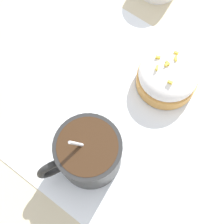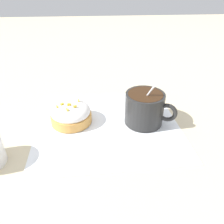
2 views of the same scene
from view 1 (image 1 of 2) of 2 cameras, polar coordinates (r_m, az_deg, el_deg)
name	(u,v)px [view 1 (image 1 of 2)]	position (r m, az deg, el deg)	size (l,w,h in m)	color
ground_plane	(126,117)	(0.46, 2.51, -0.91)	(3.00, 3.00, 0.00)	#C6B793
paper_napkin	(126,117)	(0.46, 2.51, -0.85)	(0.32, 0.29, 0.00)	white
coffee_cup	(86,151)	(0.41, -4.80, -7.12)	(0.11, 0.08, 0.10)	black
frosted_pastry	(168,76)	(0.47, 10.13, 6.44)	(0.09, 0.09, 0.05)	#D19347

